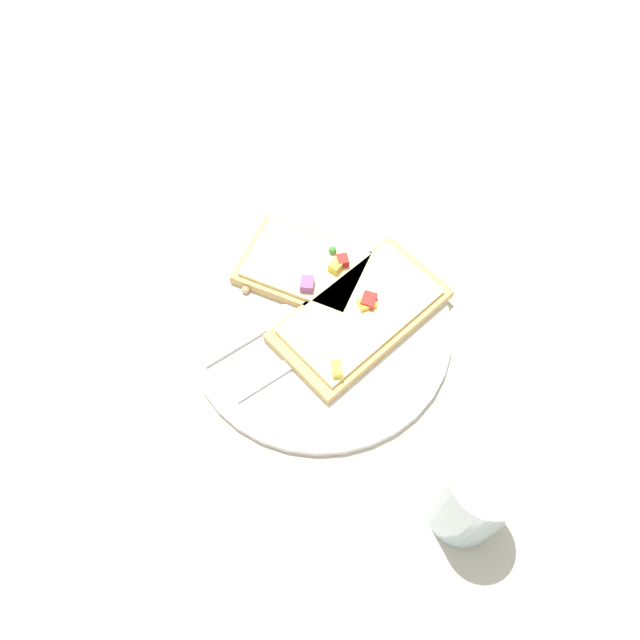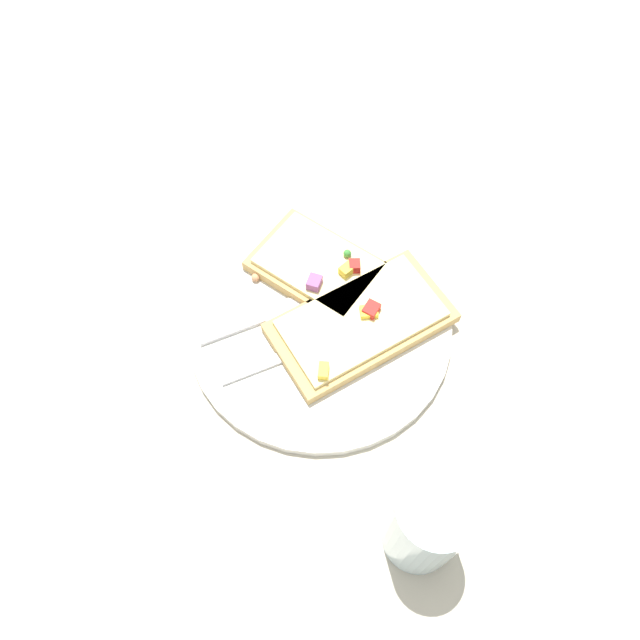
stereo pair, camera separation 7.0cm
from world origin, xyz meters
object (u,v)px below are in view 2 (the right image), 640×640
knife (270,314)px  drinking_glass (426,524)px  plate (320,327)px  pizza_slice_main (361,324)px  pizza_slice_corner (318,267)px  fork (316,344)px

knife → drinking_glass: size_ratio=1.50×
plate → pizza_slice_main: 0.05m
plate → pizza_slice_corner: pizza_slice_corner is taller
plate → drinking_glass: 0.25m
plate → knife: knife is taller
knife → fork: bearing=-60.3°
pizza_slice_main → drinking_glass: size_ratio=1.75×
drinking_glass → knife: bearing=-145.7°
plate → fork: 0.03m
knife → pizza_slice_main: size_ratio=0.86×
knife → drinking_glass: drinking_glass is taller
pizza_slice_corner → drinking_glass: drinking_glass is taller
pizza_slice_main → pizza_slice_corner: 0.09m
fork → pizza_slice_corner: bearing=65.0°
pizza_slice_corner → drinking_glass: (0.30, 0.11, 0.04)m
plate → knife: (-0.01, -0.06, 0.01)m
fork → pizza_slice_corner: (-0.10, -0.00, 0.01)m
fork → pizza_slice_corner: pizza_slice_corner is taller
fork → knife: (-0.04, -0.05, 0.00)m
pizza_slice_main → drinking_glass: bearing=71.3°
fork → pizza_slice_main: (-0.02, 0.05, 0.01)m
pizza_slice_corner → drinking_glass: 0.32m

